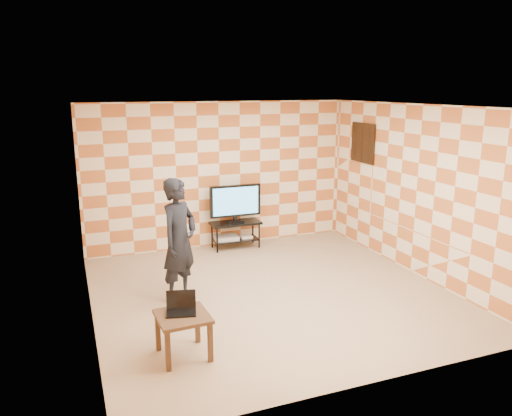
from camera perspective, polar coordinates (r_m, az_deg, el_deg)
The scene contains 14 objects.
floor at distance 7.45m, azimuth 1.68°, elevation -9.65°, with size 5.00×5.00×0.00m, color tan.
wall_back at distance 9.34m, azimuth -4.20°, elevation 3.77°, with size 5.00×0.02×2.70m, color beige.
wall_front at distance 4.91m, azimuth 13.16°, elevation -5.73°, with size 5.00×0.02×2.70m, color beige.
wall_left at distance 6.51m, azimuth -18.99°, elevation -1.32°, with size 0.02×5.00×2.70m, color beige.
wall_right at distance 8.30m, azimuth 17.89°, elevation 1.89°, with size 0.02×5.00×2.70m, color beige.
ceiling at distance 6.85m, azimuth 1.84°, elevation 11.57°, with size 5.00×5.00×0.02m, color white.
wall_art at distance 9.44m, azimuth 12.12°, elevation 7.29°, with size 0.04×0.72×0.72m.
tv_stand at distance 9.34m, azimuth -2.36°, elevation -2.41°, with size 0.93×0.42×0.50m.
tv at distance 9.20m, azimuth -2.38°, elevation 0.73°, with size 0.97×0.19×0.70m.
dvd_player at distance 9.35m, azimuth -3.43°, elevation -3.40°, with size 0.44×0.31×0.07m, color #B8B8BA.
game_console at distance 9.44m, azimuth -1.13°, elevation -3.30°, with size 0.22×0.16×0.05m, color silver.
side_table at distance 5.73m, azimuth -8.35°, elevation -12.79°, with size 0.59×0.59×0.50m.
laptop at distance 5.75m, azimuth -8.56°, elevation -11.18°, with size 0.38×0.33×0.22m.
person at distance 7.01m, azimuth -8.76°, elevation -3.70°, with size 0.64×0.42×1.76m, color black.
Camera 1 is at (-2.66, -6.31, 2.95)m, focal length 35.00 mm.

